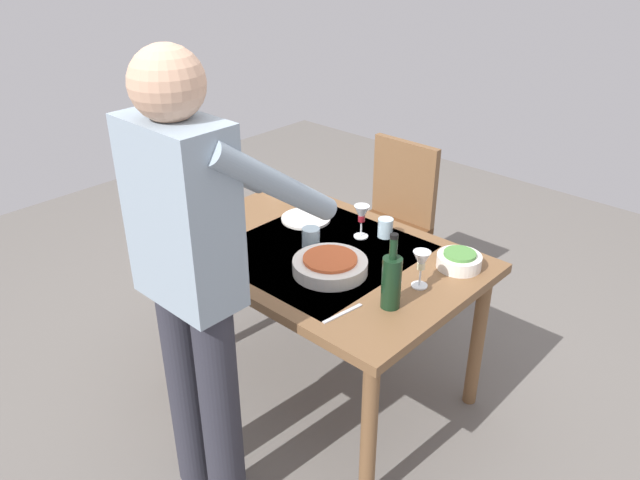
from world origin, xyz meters
TOP-DOWN VIEW (x-y plane):
  - ground_plane at (0.00, 0.00)m, footprint 6.00×6.00m
  - dining_table at (0.00, 0.00)m, footprint 1.31×0.90m
  - chair_near at (0.23, -0.83)m, footprint 0.40×0.40m
  - person_server at (-0.10, 0.71)m, footprint 0.42×0.61m
  - wine_bottle at (-0.47, 0.14)m, footprint 0.07×0.07m
  - wine_glass_left at (-0.05, -0.21)m, footprint 0.07×0.07m
  - wine_glass_right at (-0.47, -0.05)m, footprint 0.07×0.07m
  - water_cup_near_left at (-0.12, -0.29)m, footprint 0.07×0.07m
  - water_cup_near_right at (0.05, 0.00)m, footprint 0.08×0.08m
  - water_cup_far_left at (0.58, -0.30)m, footprint 0.08×0.08m
  - serving_bowl_pasta at (-0.15, 0.11)m, footprint 0.30×0.30m
  - side_bowl_salad at (-0.51, -0.28)m, footprint 0.18×0.18m
  - dinner_plate_near at (0.25, -0.17)m, footprint 0.23×0.23m
  - dinner_plate_far at (0.49, 0.23)m, footprint 0.23×0.23m
  - table_fork at (-0.38, 0.29)m, footprint 0.04×0.18m

SIDE VIEW (x-z plane):
  - ground_plane at x=0.00m, z-range 0.00..0.00m
  - chair_near at x=0.23m, z-range 0.07..0.98m
  - dining_table at x=0.00m, z-range 0.28..1.00m
  - table_fork at x=-0.38m, z-range 0.72..0.73m
  - dinner_plate_near at x=0.25m, z-range 0.72..0.73m
  - dinner_plate_far at x=0.49m, z-range 0.72..0.73m
  - serving_bowl_pasta at x=-0.15m, z-range 0.72..0.79m
  - side_bowl_salad at x=-0.51m, z-range 0.72..0.79m
  - water_cup_near_left at x=-0.12m, z-range 0.72..0.81m
  - water_cup_far_left at x=0.58m, z-range 0.72..0.81m
  - water_cup_near_right at x=0.05m, z-range 0.72..0.81m
  - wine_glass_left at x=-0.05m, z-range 0.75..0.90m
  - wine_glass_right at x=-0.47m, z-range 0.75..0.90m
  - wine_bottle at x=-0.47m, z-range 0.68..0.98m
  - person_server at x=-0.10m, z-range 0.12..1.81m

